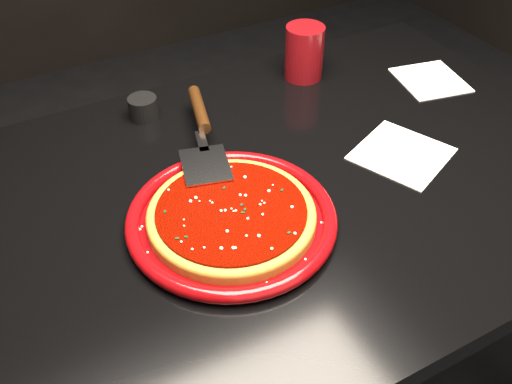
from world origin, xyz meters
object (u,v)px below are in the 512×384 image
(pizza_server, at_px, (203,132))
(table, at_px, (275,314))
(plate, at_px, (232,219))
(cup, at_px, (304,52))
(ramekin, at_px, (143,108))

(pizza_server, bearing_deg, table, -45.66)
(plate, bearing_deg, cup, 44.69)
(plate, relative_size, ramekin, 5.85)
(cup, xyz_separation_m, ramekin, (-0.36, 0.01, -0.04))
(table, height_order, pizza_server, pizza_server)
(plate, bearing_deg, pizza_server, 78.02)
(table, distance_m, ramekin, 0.52)
(pizza_server, bearing_deg, ramekin, 124.89)
(table, height_order, plate, plate)
(table, distance_m, pizza_server, 0.45)
(table, xyz_separation_m, ramekin, (-0.14, 0.30, 0.40))
(pizza_server, xyz_separation_m, cup, (0.31, 0.15, 0.01))
(cup, bearing_deg, table, -128.29)
(table, xyz_separation_m, pizza_server, (-0.08, 0.14, 0.42))
(pizza_server, relative_size, cup, 2.91)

